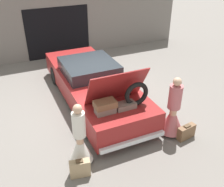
{
  "coord_description": "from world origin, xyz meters",
  "views": [
    {
      "loc": [
        -2.53,
        -7.04,
        4.5
      ],
      "look_at": [
        0.0,
        -1.47,
        1.0
      ],
      "focal_mm": 42.0,
      "sensor_mm": 36.0,
      "label": 1
    }
  ],
  "objects_px": {
    "suitcase_beside_right_person": "(186,132)",
    "suitcase_beside_left_person": "(80,168)",
    "person_right": "(173,115)",
    "person_left": "(80,143)",
    "car": "(93,84)"
  },
  "relations": [
    {
      "from": "person_right",
      "to": "person_left",
      "type": "bearing_deg",
      "value": 91.09
    },
    {
      "from": "person_right",
      "to": "suitcase_beside_right_person",
      "type": "height_order",
      "value": "person_right"
    },
    {
      "from": "person_right",
      "to": "suitcase_beside_right_person",
      "type": "relative_size",
      "value": 3.07
    },
    {
      "from": "person_left",
      "to": "person_right",
      "type": "height_order",
      "value": "person_right"
    },
    {
      "from": "suitcase_beside_right_person",
      "to": "suitcase_beside_left_person",
      "type": "bearing_deg",
      "value": -178.33
    },
    {
      "from": "suitcase_beside_left_person",
      "to": "suitcase_beside_right_person",
      "type": "bearing_deg",
      "value": 1.67
    },
    {
      "from": "person_left",
      "to": "person_right",
      "type": "xyz_separation_m",
      "value": [
        2.57,
        0.04,
        0.02
      ]
    },
    {
      "from": "person_right",
      "to": "suitcase_beside_left_person",
      "type": "height_order",
      "value": "person_right"
    },
    {
      "from": "car",
      "to": "suitcase_beside_left_person",
      "type": "relative_size",
      "value": 11.44
    },
    {
      "from": "car",
      "to": "person_left",
      "type": "relative_size",
      "value": 3.42
    },
    {
      "from": "car",
      "to": "person_right",
      "type": "height_order",
      "value": "car"
    },
    {
      "from": "car",
      "to": "suitcase_beside_left_person",
      "type": "distance_m",
      "value": 3.3
    },
    {
      "from": "car",
      "to": "person_left",
      "type": "height_order",
      "value": "car"
    },
    {
      "from": "car",
      "to": "person_right",
      "type": "xyz_separation_m",
      "value": [
        1.29,
        -2.51,
        0.01
      ]
    },
    {
      "from": "suitcase_beside_right_person",
      "to": "person_right",
      "type": "bearing_deg",
      "value": 123.5
    }
  ]
}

